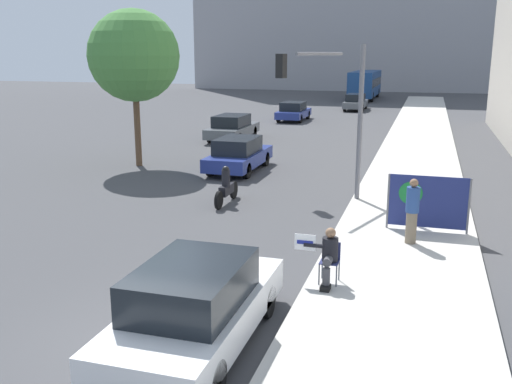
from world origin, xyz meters
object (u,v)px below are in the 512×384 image
(car_on_road_far_lane, at_px, (356,102))
(street_tree_near_curb, at_px, (134,56))
(car_on_road_nearest, at_px, (239,154))
(car_on_road_distant, at_px, (293,111))
(motorcycle_on_road, at_px, (226,188))
(protest_banner, at_px, (427,202))
(seated_protester, at_px, (328,254))
(parked_car_curbside, at_px, (196,306))
(jogger_on_sidewalk, at_px, (412,211))
(city_bus_on_road, at_px, (365,83))
(traffic_light_pole, at_px, (327,94))
(car_on_road_midblock, at_px, (232,127))

(car_on_road_far_lane, distance_m, street_tree_near_curb, 29.65)
(car_on_road_nearest, bearing_deg, car_on_road_distant, 96.04)
(car_on_road_far_lane, bearing_deg, motorcycle_on_road, -90.12)
(protest_banner, relative_size, car_on_road_far_lane, 0.46)
(seated_protester, distance_m, parked_car_curbside, 3.55)
(jogger_on_sidewalk, relative_size, protest_banner, 0.78)
(car_on_road_nearest, bearing_deg, parked_car_curbside, -74.28)
(seated_protester, height_order, protest_banner, protest_banner)
(jogger_on_sidewalk, xyz_separation_m, motorcycle_on_road, (-6.11, 2.90, -0.47))
(protest_banner, distance_m, city_bus_on_road, 48.74)
(jogger_on_sidewalk, xyz_separation_m, traffic_light_pole, (-3.10, 4.70, 2.60))
(parked_car_curbside, xyz_separation_m, car_on_road_midblock, (-7.33, 23.08, -0.03))
(traffic_light_pole, xyz_separation_m, parked_car_curbside, (-0.25, -11.07, -2.86))
(jogger_on_sidewalk, bearing_deg, seated_protester, 23.94)
(street_tree_near_curb, bearing_deg, jogger_on_sidewalk, -33.65)
(jogger_on_sidewalk, distance_m, car_on_road_midblock, 19.83)
(car_on_road_distant, bearing_deg, street_tree_near_curb, -98.03)
(seated_protester, xyz_separation_m, car_on_road_distant, (-7.86, 30.48, -0.10))
(seated_protester, relative_size, jogger_on_sidewalk, 0.71)
(traffic_light_pole, distance_m, city_bus_on_road, 44.92)
(parked_car_curbside, xyz_separation_m, motorcycle_on_road, (-2.77, 9.28, -0.21))
(jogger_on_sidewalk, distance_m, street_tree_near_curb, 15.10)
(jogger_on_sidewalk, xyz_separation_m, street_tree_near_curb, (-12.16, 8.09, 3.81))
(parked_car_curbside, distance_m, street_tree_near_curb, 17.42)
(parked_car_curbside, xyz_separation_m, city_bus_on_road, (-3.27, 55.81, 0.99))
(seated_protester, distance_m, street_tree_near_curb, 16.03)
(jogger_on_sidewalk, height_order, protest_banner, jogger_on_sidewalk)
(car_on_road_distant, xyz_separation_m, car_on_road_far_lane, (3.42, 9.60, 0.01))
(car_on_road_midblock, distance_m, motorcycle_on_road, 14.54)
(traffic_light_pole, relative_size, car_on_road_midblock, 1.07)
(jogger_on_sidewalk, height_order, car_on_road_nearest, jogger_on_sidewalk)
(car_on_road_distant, xyz_separation_m, street_tree_near_curb, (-2.70, -19.11, 4.12))
(protest_banner, relative_size, car_on_road_distant, 0.50)
(car_on_road_midblock, distance_m, street_tree_near_curb, 9.65)
(parked_car_curbside, height_order, car_on_road_far_lane, parked_car_curbside)
(seated_protester, height_order, car_on_road_nearest, car_on_road_nearest)
(protest_banner, distance_m, car_on_road_midblock, 19.03)
(protest_banner, xyz_separation_m, car_on_road_distant, (-9.83, 26.00, -0.27))
(jogger_on_sidewalk, bearing_deg, car_on_road_midblock, -97.39)
(protest_banner, relative_size, motorcycle_on_road, 1.05)
(car_on_road_nearest, xyz_separation_m, car_on_road_far_lane, (1.41, 28.60, -0.01))
(seated_protester, xyz_separation_m, traffic_light_pole, (-1.49, 7.98, 2.82))
(parked_car_curbside, height_order, motorcycle_on_road, parked_car_curbside)
(car_on_road_far_lane, height_order, city_bus_on_road, city_bus_on_road)
(city_bus_on_road, height_order, street_tree_near_curb, street_tree_near_curb)
(parked_car_curbside, bearing_deg, street_tree_near_curb, 121.35)
(city_bus_on_road, relative_size, motorcycle_on_road, 5.13)
(jogger_on_sidewalk, relative_size, car_on_road_far_lane, 0.36)
(car_on_road_distant, xyz_separation_m, city_bus_on_road, (2.84, 22.23, 1.05))
(city_bus_on_road, distance_m, street_tree_near_curb, 41.83)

